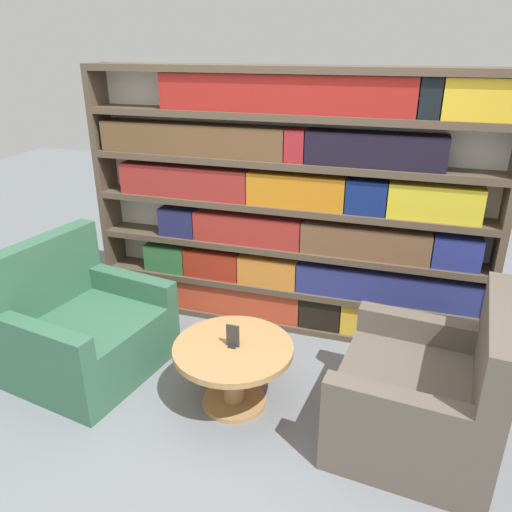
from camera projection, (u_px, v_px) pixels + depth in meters
name	position (u px, v px, depth m)	size (l,w,h in m)	color
ground_plane	(225.00, 429.00, 2.98)	(14.00, 14.00, 0.00)	slate
bookshelf	(292.00, 208.00, 3.75)	(3.07, 0.30, 1.99)	silver
armchair_left	(83.00, 330.00, 3.46)	(0.99, 1.06, 0.91)	#336047
armchair_right	(424.00, 396.00, 2.81)	(0.94, 1.02, 0.91)	brown
coffee_table	(233.00, 363.00, 3.09)	(0.74, 0.74, 0.43)	#AD7F4C
table_sign	(233.00, 337.00, 3.02)	(0.08, 0.06, 0.15)	black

